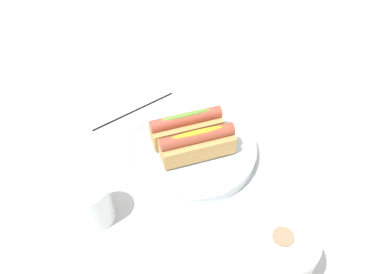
% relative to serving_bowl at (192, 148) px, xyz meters
% --- Properties ---
extents(ground_plane, '(2.40, 2.40, 0.00)m').
position_rel_serving_bowl_xyz_m(ground_plane, '(-0.01, -0.01, -0.02)').
color(ground_plane, beige).
extents(serving_bowl, '(0.27, 0.27, 0.03)m').
position_rel_serving_bowl_xyz_m(serving_bowl, '(0.00, 0.00, 0.00)').
color(serving_bowl, silver).
rests_on(serving_bowl, ground_plane).
extents(hotdog_front, '(0.16, 0.10, 0.06)m').
position_rel_serving_bowl_xyz_m(hotdog_front, '(-0.01, -0.03, 0.04)').
color(hotdog_front, tan).
rests_on(hotdog_front, serving_bowl).
extents(hotdog_back, '(0.16, 0.10, 0.06)m').
position_rel_serving_bowl_xyz_m(hotdog_back, '(0.01, 0.03, 0.04)').
color(hotdog_back, tan).
rests_on(hotdog_back, serving_bowl).
extents(water_glass, '(0.07, 0.07, 0.09)m').
position_rel_serving_bowl_xyz_m(water_glass, '(0.24, 0.01, 0.02)').
color(water_glass, white).
rests_on(water_glass, ground_plane).
extents(paper_towel_roll, '(0.11, 0.11, 0.13)m').
position_rel_serving_bowl_xyz_m(paper_towel_roll, '(0.07, 0.29, 0.05)').
color(paper_towel_roll, white).
rests_on(paper_towel_roll, ground_plane).
extents(chopstick_near, '(0.22, 0.02, 0.01)m').
position_rel_serving_bowl_xyz_m(chopstick_near, '(0.02, -0.19, -0.01)').
color(chopstick_near, black).
rests_on(chopstick_near, ground_plane).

